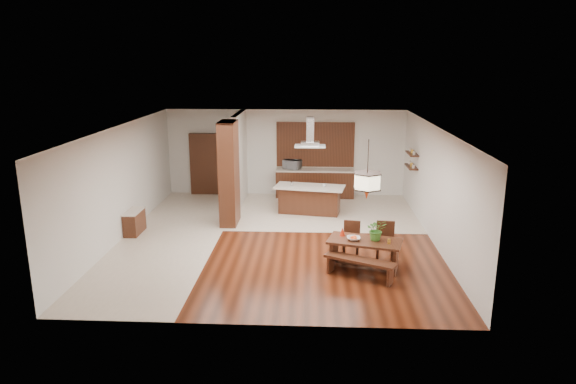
# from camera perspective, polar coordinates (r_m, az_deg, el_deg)

# --- Properties ---
(room_shell) EXTENTS (9.00, 9.04, 2.92)m
(room_shell) POSITION_cam_1_polar(r_m,az_deg,el_deg) (12.87, -1.34, 3.52)
(room_shell) COLOR #3C170A
(room_shell) RESTS_ON ground
(tile_hallway) EXTENTS (2.50, 9.00, 0.01)m
(tile_hallway) POSITION_cam_1_polar(r_m,az_deg,el_deg) (13.88, -12.73, -4.83)
(tile_hallway) COLOR beige
(tile_hallway) RESTS_ON ground
(tile_kitchen) EXTENTS (5.50, 4.00, 0.01)m
(tile_kitchen) POSITION_cam_1_polar(r_m,az_deg,el_deg) (15.76, 3.90, -2.13)
(tile_kitchen) COLOR beige
(tile_kitchen) RESTS_ON ground
(soffit_band) EXTENTS (8.00, 9.00, 0.02)m
(soffit_band) POSITION_cam_1_polar(r_m,az_deg,el_deg) (12.73, -1.36, 7.15)
(soffit_band) COLOR #442511
(soffit_band) RESTS_ON room_shell
(partition_pier) EXTENTS (0.45, 1.00, 2.90)m
(partition_pier) POSITION_cam_1_polar(r_m,az_deg,el_deg) (14.32, -6.58, 2.07)
(partition_pier) COLOR #32180E
(partition_pier) RESTS_ON ground
(partition_stub) EXTENTS (0.18, 2.40, 2.90)m
(partition_stub) POSITION_cam_1_polar(r_m,az_deg,el_deg) (16.35, -5.40, 3.67)
(partition_stub) COLOR silver
(partition_stub) RESTS_ON ground
(hallway_console) EXTENTS (0.37, 0.88, 0.63)m
(hallway_console) POSITION_cam_1_polar(r_m,az_deg,el_deg) (14.28, -16.70, -3.23)
(hallway_console) COLOR #32180E
(hallway_console) RESTS_ON ground
(hallway_doorway) EXTENTS (1.10, 0.20, 2.10)m
(hallway_doorway) POSITION_cam_1_polar(r_m,az_deg,el_deg) (17.72, -9.05, 3.08)
(hallway_doorway) COLOR #32180E
(hallway_doorway) RESTS_ON ground
(rear_counter) EXTENTS (2.60, 0.62, 0.95)m
(rear_counter) POSITION_cam_1_polar(r_m,az_deg,el_deg) (17.28, 3.00, 0.99)
(rear_counter) COLOR #32180E
(rear_counter) RESTS_ON ground
(kitchen_window) EXTENTS (2.60, 0.08, 1.50)m
(kitchen_window) POSITION_cam_1_polar(r_m,az_deg,el_deg) (17.28, 3.05, 5.31)
(kitchen_window) COLOR brown
(kitchen_window) RESTS_ON room_shell
(shelf_lower) EXTENTS (0.26, 0.90, 0.04)m
(shelf_lower) POSITION_cam_1_polar(r_m,az_deg,el_deg) (15.79, 13.54, 2.74)
(shelf_lower) COLOR #32180E
(shelf_lower) RESTS_ON room_shell
(shelf_upper) EXTENTS (0.26, 0.90, 0.04)m
(shelf_upper) POSITION_cam_1_polar(r_m,az_deg,el_deg) (15.72, 13.62, 4.17)
(shelf_upper) COLOR #32180E
(shelf_upper) RESTS_ON room_shell
(dining_table) EXTENTS (1.74, 1.18, 0.66)m
(dining_table) POSITION_cam_1_polar(r_m,az_deg,el_deg) (11.54, 8.50, -6.11)
(dining_table) COLOR #32180E
(dining_table) RESTS_ON ground
(dining_bench) EXTENTS (1.53, 1.00, 0.43)m
(dining_bench) POSITION_cam_1_polar(r_m,az_deg,el_deg) (11.11, 7.95, -8.41)
(dining_bench) COLOR #32180E
(dining_bench) RESTS_ON ground
(dining_chair_left) EXTENTS (0.44, 0.44, 0.87)m
(dining_chair_left) POSITION_cam_1_polar(r_m,az_deg,el_deg) (12.07, 7.01, -5.37)
(dining_chair_left) COLOR #32180E
(dining_chair_left) RESTS_ON ground
(dining_chair_right) EXTENTS (0.44, 0.44, 0.93)m
(dining_chair_right) POSITION_cam_1_polar(r_m,az_deg,el_deg) (11.95, 10.77, -5.57)
(dining_chair_right) COLOR #32180E
(dining_chair_right) RESTS_ON ground
(pendant_lantern) EXTENTS (0.64, 0.64, 1.31)m
(pendant_lantern) POSITION_cam_1_polar(r_m,az_deg,el_deg) (11.05, 8.84, 2.46)
(pendant_lantern) COLOR #FDEEC1
(pendant_lantern) RESTS_ON room_shell
(foliage_plant) EXTENTS (0.46, 0.41, 0.48)m
(foliage_plant) POSITION_cam_1_polar(r_m,az_deg,el_deg) (11.43, 9.80, -4.15)
(foliage_plant) COLOR #3B7B29
(foliage_plant) RESTS_ON dining_table
(fruit_bowl) EXTENTS (0.30, 0.30, 0.07)m
(fruit_bowl) POSITION_cam_1_polar(r_m,az_deg,el_deg) (11.43, 7.30, -5.14)
(fruit_bowl) COLOR beige
(fruit_bowl) RESTS_ON dining_table
(napkin_cone) EXTENTS (0.16, 0.16, 0.20)m
(napkin_cone) POSITION_cam_1_polar(r_m,az_deg,el_deg) (11.65, 6.06, -4.39)
(napkin_cone) COLOR red
(napkin_cone) RESTS_ON dining_table
(gold_ornament) EXTENTS (0.09, 0.09, 0.10)m
(gold_ornament) POSITION_cam_1_polar(r_m,az_deg,el_deg) (11.33, 11.16, -5.41)
(gold_ornament) COLOR gold
(gold_ornament) RESTS_ON dining_table
(kitchen_island) EXTENTS (2.17, 1.23, 0.85)m
(kitchen_island) POSITION_cam_1_polar(r_m,az_deg,el_deg) (15.45, 2.40, -0.80)
(kitchen_island) COLOR #32180E
(kitchen_island) RESTS_ON ground
(range_hood) EXTENTS (0.90, 0.55, 0.87)m
(range_hood) POSITION_cam_1_polar(r_m,az_deg,el_deg) (15.04, 2.49, 6.68)
(range_hood) COLOR silver
(range_hood) RESTS_ON room_shell
(island_cup) EXTENTS (0.13, 0.13, 0.09)m
(island_cup) POSITION_cam_1_polar(r_m,az_deg,el_deg) (15.22, 4.05, 0.72)
(island_cup) COLOR silver
(island_cup) RESTS_ON kitchen_island
(microwave) EXTENTS (0.66, 0.57, 0.31)m
(microwave) POSITION_cam_1_polar(r_m,az_deg,el_deg) (17.19, 0.46, 3.09)
(microwave) COLOR #B0B2B7
(microwave) RESTS_ON rear_counter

